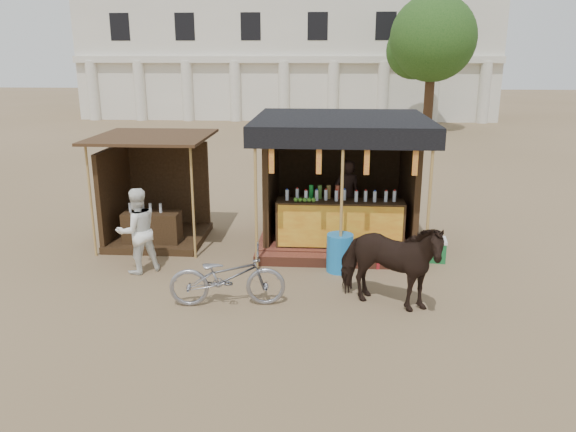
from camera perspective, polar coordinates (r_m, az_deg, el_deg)
The scene contains 11 objects.
ground at distance 9.48m, azimuth -0.69°, elevation -9.11°, with size 120.00×120.00×0.00m, color #846B4C.
main_stall at distance 12.28m, azimuth 5.28°, elevation 1.84°, with size 3.60×3.61×2.78m.
secondary_stall at distance 12.81m, azimuth -13.76°, elevation 1.24°, with size 2.40×2.40×2.38m.
cow at distance 9.29m, azimuth 10.22°, elevation -4.81°, with size 0.82×1.81×1.53m, color black.
motorbike at distance 9.37m, azimuth -6.19°, elevation -6.15°, with size 0.67×1.92×1.01m, color gray.
bystander at distance 10.99m, azimuth -15.06°, elevation -1.46°, with size 0.80×0.62×1.65m, color white.
blue_barrel at distance 10.84m, azimuth 5.28°, elevation -3.75°, with size 0.51×0.51×0.74m, color #1B7BCD.
red_crate at distance 11.30m, azimuth 9.75°, elevation -4.22°, with size 0.44×0.38×0.32m, color maroon.
cooler at distance 11.76m, azimuth 14.18°, elevation -3.28°, with size 0.68×0.50×0.46m.
background_building at distance 38.58m, azimuth 0.01°, elevation 16.09°, with size 26.00×7.45×8.18m.
tree at distance 31.11m, azimuth 14.08°, elevation 16.80°, with size 4.50×4.40×7.00m.
Camera 1 is at (0.72, -8.54, 4.05)m, focal length 35.00 mm.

